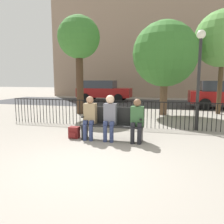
# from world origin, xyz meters

# --- Properties ---
(ground_plane) EXTENTS (80.00, 80.00, 0.00)m
(ground_plane) POSITION_xyz_m (0.00, 0.00, 0.00)
(ground_plane) COLOR gray
(park_bench) EXTENTS (1.75, 0.45, 0.92)m
(park_bench) POSITION_xyz_m (0.00, 2.07, 0.49)
(park_bench) COLOR black
(park_bench) RESTS_ON ground
(seated_person_0) EXTENTS (0.34, 0.39, 1.23)m
(seated_person_0) POSITION_xyz_m (-0.64, 1.94, 0.68)
(seated_person_0) COLOR navy
(seated_person_0) RESTS_ON ground
(seated_person_1) EXTENTS (0.34, 0.39, 1.27)m
(seated_person_1) POSITION_xyz_m (-0.05, 1.94, 0.72)
(seated_person_1) COLOR navy
(seated_person_1) RESTS_ON ground
(seated_person_2) EXTENTS (0.34, 0.39, 1.18)m
(seated_person_2) POSITION_xyz_m (0.70, 1.94, 0.66)
(seated_person_2) COLOR black
(seated_person_2) RESTS_ON ground
(backpack) EXTENTS (0.29, 0.25, 0.33)m
(backpack) POSITION_xyz_m (-1.12, 1.93, 0.16)
(backpack) COLOR maroon
(backpack) RESTS_ON ground
(fence_railing) EXTENTS (9.01, 0.03, 0.95)m
(fence_railing) POSITION_xyz_m (-0.02, 3.78, 0.56)
(fence_railing) COLOR black
(fence_railing) RESTS_ON ground
(tree_0) EXTENTS (3.03, 3.03, 4.38)m
(tree_0) POSITION_xyz_m (1.31, 6.93, 2.85)
(tree_0) COLOR brown
(tree_0) RESTS_ON ground
(tree_1) EXTENTS (2.67, 2.67, 4.95)m
(tree_1) POSITION_xyz_m (3.97, 7.91, 3.60)
(tree_1) COLOR #4C3823
(tree_1) RESTS_ON ground
(tree_2) EXTENTS (2.02, 2.02, 4.70)m
(tree_2) POSITION_xyz_m (-2.71, 6.30, 3.60)
(tree_2) COLOR #422D1E
(tree_2) RESTS_ON ground
(lamp_post) EXTENTS (0.28, 0.28, 3.25)m
(lamp_post) POSITION_xyz_m (2.45, 3.86, 2.19)
(lamp_post) COLOR black
(lamp_post) RESTS_ON ground
(street_surface) EXTENTS (24.00, 6.00, 0.01)m
(street_surface) POSITION_xyz_m (0.00, 12.00, 0.00)
(street_surface) COLOR #333335
(street_surface) RESTS_ON ground
(parked_car_0) EXTENTS (4.20, 1.94, 1.62)m
(parked_car_0) POSITION_xyz_m (-3.43, 12.89, 0.84)
(parked_car_0) COLOR maroon
(parked_car_0) RESTS_ON ground
(building_facade) EXTENTS (20.00, 6.00, 12.55)m
(building_facade) POSITION_xyz_m (0.00, 20.00, 6.27)
(building_facade) COLOR gray
(building_facade) RESTS_ON ground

